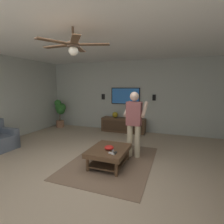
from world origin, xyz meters
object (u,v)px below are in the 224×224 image
Objects in this scene: tv at (125,96)px; ceiling_fan at (73,46)px; person_standing at (134,121)px; remote_white at (112,153)px; remote_grey at (113,151)px; bowl at (109,148)px; wall_speaker_left at (154,98)px; media_console at (123,125)px; coffee_table at (109,153)px; potted_plant_tall at (60,110)px; vase_round at (115,115)px; remote_black at (115,153)px; wall_speaker_right at (103,97)px.

tv is 4.14m from ceiling_fan.
ceiling_fan is at bearing 3.47° from tv.
person_standing is 1.12m from remote_white.
remote_grey is (-0.82, 0.26, -0.52)m from person_standing.
bowl is 3.38m from wall_speaker_left.
remote_grey is at bearing 11.65° from tv.
ceiling_fan is at bearing 124.49° from remote_grey.
ceiling_fan reaches higher than media_console.
potted_plant_tall reaches higher than coffee_table.
coffee_table is 1.02m from person_standing.
potted_plant_tall is 5.73× the size of bowl.
tv is at bearing 120.94° from remote_white.
remote_grey is at bearing 163.80° from person_standing.
potted_plant_tall is 3.99m from wall_speaker_left.
potted_plant_tall is at bearing 94.77° from vase_round.
ceiling_fan reaches higher than person_standing.
remote_black is at bearing 174.20° from wall_speaker_left.
potted_plant_tall is at bearing 103.13° from wall_speaker_right.
vase_round is 1.63m from wall_speaker_left.
coffee_table is at bearing 150.94° from person_standing.
bowl is 0.95× the size of vase_round.
media_console is 7.73× the size of wall_speaker_right.
media_console is at bearing 3.70° from ceiling_fan.
vase_round is (-0.21, 0.35, -0.73)m from tv.
remote_black is at bearing 55.39° from remote_white.
coffee_table is 4.55× the size of wall_speaker_right.
coffee_table is at bearing 10.43° from media_console.
remote_grey is (0.15, 0.03, 0.00)m from remote_white.
remote_black is at bearing -136.09° from coffee_table.
bowl is at bearing 143.46° from remote_white.
remote_grey is at bearing -117.26° from bowl.
tv is at bearing 9.99° from bowl.
media_console is 11.33× the size of remote_grey.
remote_grey is 0.68× the size of wall_speaker_left.
remote_white is at bearing 12.53° from media_console.
coffee_table is at bearing 20.34° from remote_grey.
wall_speaker_right is (2.45, 1.89, 0.41)m from person_standing.
potted_plant_tall is 4.62m from remote_white.
ceiling_fan is (-3.79, -0.60, 1.77)m from vase_round.
potted_plant_tall is (2.02, 3.74, -0.20)m from person_standing.
person_standing is at bearing -43.61° from remote_grey.
remote_black is (-0.16, -0.20, -0.04)m from bowl.
ceiling_fan is at bearing 3.70° from media_console.
tv reaches higher than wall_speaker_left.
remote_black is 0.68× the size of wall_speaker_left.
remote_grey is (-3.01, -0.67, 0.14)m from media_console.
bowl is 1.40× the size of remote_white.
remote_grey is (-0.06, -0.11, -0.04)m from bowl.
remote_black is 3.35m from vase_round.
vase_round is at bearing 16.93° from coffee_table.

